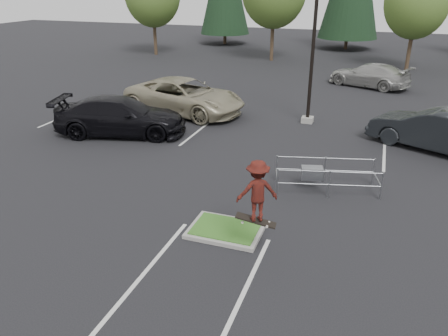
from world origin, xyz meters
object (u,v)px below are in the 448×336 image
(decid_c, at_px, (417,4))
(car_r_charc, at_px, (435,129))
(skateboarder, at_px, (257,191))
(car_l_black, at_px, (119,116))
(car_l_tan, at_px, (184,96))
(car_far_silver, at_px, (371,75))
(cart_corral, at_px, (315,173))
(light_pole, at_px, (314,35))

(decid_c, xyz_separation_m, car_r_charc, (0.51, -20.00, -4.32))
(skateboarder, bearing_deg, car_l_black, -69.09)
(car_l_black, bearing_deg, car_l_tan, -33.53)
(car_l_black, bearing_deg, car_far_silver, -52.07)
(cart_corral, bearing_deg, car_far_silver, 71.84)
(skateboarder, distance_m, car_r_charc, 12.11)
(car_l_black, bearing_deg, cart_corral, -122.17)
(decid_c, bearing_deg, skateboarder, -98.83)
(light_pole, height_order, cart_corral, light_pole)
(car_far_silver, bearing_deg, car_r_charc, 37.99)
(light_pole, bearing_deg, cart_corral, -78.83)
(decid_c, height_order, car_l_tan, decid_c)
(skateboarder, height_order, car_l_tan, skateboarder)
(car_l_tan, height_order, car_r_charc, car_l_tan)
(skateboarder, relative_size, car_far_silver, 0.32)
(cart_corral, height_order, car_l_black, car_l_black)
(car_l_black, bearing_deg, skateboarder, -146.10)
(decid_c, distance_m, car_r_charc, 20.47)
(car_l_tan, xyz_separation_m, car_r_charc, (13.00, -1.67, -0.04))
(decid_c, distance_m, car_l_black, 27.13)
(cart_corral, distance_m, skateboarder, 5.18)
(light_pole, distance_m, cart_corral, 9.14)
(decid_c, height_order, car_l_black, decid_c)
(car_l_tan, bearing_deg, cart_corral, -120.13)
(light_pole, xyz_separation_m, cart_corral, (1.60, -8.10, -3.91))
(decid_c, distance_m, cart_corral, 26.63)
(cart_corral, xyz_separation_m, car_l_tan, (-8.60, 7.60, 0.33))
(decid_c, relative_size, skateboarder, 4.52)
(car_l_tan, distance_m, car_l_black, 4.74)
(car_l_tan, xyz_separation_m, car_l_black, (-1.50, -4.50, -0.05))
(car_l_black, bearing_deg, light_pole, -74.63)
(light_pole, xyz_separation_m, car_far_silver, (2.79, 10.00, -3.73))
(decid_c, relative_size, car_r_charc, 1.48)
(cart_corral, bearing_deg, light_pole, 86.78)
(car_far_silver, bearing_deg, car_l_black, -13.74)
(cart_corral, bearing_deg, car_r_charc, 39.05)
(light_pole, distance_m, car_r_charc, 7.34)
(car_l_black, distance_m, car_r_charc, 14.77)
(car_l_tan, distance_m, car_far_silver, 14.36)
(car_l_tan, distance_m, car_r_charc, 13.11)
(car_far_silver, bearing_deg, light_pole, 7.62)
(light_pole, bearing_deg, car_l_tan, -175.91)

